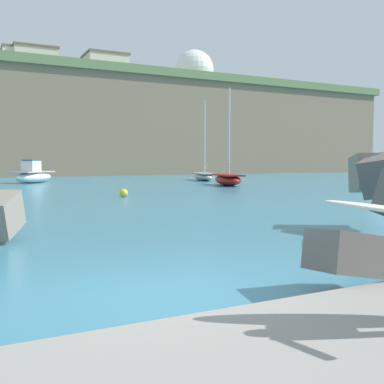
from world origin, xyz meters
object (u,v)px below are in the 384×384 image
(station_building_central, at_px, (105,68))
(boat_mid_left, at_px, (33,175))
(station_building_west, at_px, (34,67))
(station_building_east, at_px, (56,78))
(boat_near_left, at_px, (228,179))
(boat_near_centre, at_px, (204,176))
(mooring_buoy_middle, at_px, (124,193))
(station_building_annex, at_px, (16,67))
(radar_dome, at_px, (194,73))

(station_building_central, bearing_deg, boat_mid_left, -116.39)
(station_building_west, xyz_separation_m, station_building_east, (4.58, 5.77, -0.54))
(boat_near_left, xyz_separation_m, boat_mid_left, (-13.41, 11.53, 0.17))
(boat_near_left, bearing_deg, boat_mid_left, 139.30)
(boat_near_centre, relative_size, mooring_buoy_middle, 18.39)
(station_building_west, distance_m, station_building_central, 14.18)
(mooring_buoy_middle, bearing_deg, boat_near_left, 34.32)
(boat_near_left, xyz_separation_m, station_building_annex, (-10.84, 53.38, 17.83))
(boat_near_left, bearing_deg, mooring_buoy_middle, -145.68)
(boat_mid_left, height_order, radar_dome, radar_dome)
(mooring_buoy_middle, height_order, station_building_west, station_building_west)
(station_building_east, bearing_deg, station_building_central, -71.93)
(boat_mid_left, bearing_deg, boat_near_centre, -6.91)
(mooring_buoy_middle, relative_size, radar_dome, 0.04)
(radar_dome, xyz_separation_m, station_building_west, (-32.75, -2.62, -2.40))
(boat_near_centre, relative_size, station_building_annex, 1.30)
(station_building_west, bearing_deg, mooring_buoy_middle, -93.09)
(radar_dome, height_order, station_building_central, radar_dome)
(boat_near_centre, bearing_deg, boat_mid_left, 173.09)
(station_building_west, height_order, station_building_annex, station_building_west)
(boat_near_centre, distance_m, station_building_central, 37.00)
(boat_near_left, height_order, station_building_east, station_building_east)
(boat_near_centre, xyz_separation_m, radar_dome, (22.00, 45.73, 20.35))
(boat_near_centre, bearing_deg, station_building_west, 104.01)
(boat_mid_left, relative_size, station_building_central, 0.77)
(station_building_west, bearing_deg, station_building_annex, 166.51)
(boat_near_centre, height_order, station_building_east, station_building_east)
(boat_near_left, xyz_separation_m, mooring_buoy_middle, (-11.11, -7.58, -0.30))
(boat_mid_left, relative_size, station_building_west, 0.65)
(station_building_east, bearing_deg, station_building_west, -128.42)
(boat_near_left, height_order, radar_dome, radar_dome)
(mooring_buoy_middle, bearing_deg, station_building_central, 75.39)
(radar_dome, bearing_deg, mooring_buoy_middle, -119.80)
(mooring_buoy_middle, xyz_separation_m, radar_dome, (36.01, 62.87, 20.60))
(mooring_buoy_middle, distance_m, station_building_central, 54.48)
(boat_mid_left, xyz_separation_m, radar_dome, (38.31, 43.76, 20.12))
(station_building_west, bearing_deg, station_building_central, -46.19)
(mooring_buoy_middle, distance_m, station_building_annex, 63.60)
(boat_near_centre, height_order, mooring_buoy_middle, boat_near_centre)
(station_building_west, bearing_deg, station_building_east, 51.58)
(station_building_west, height_order, station_building_east, station_building_west)
(boat_mid_left, xyz_separation_m, station_building_east, (10.13, 46.90, 17.19))
(mooring_buoy_middle, bearing_deg, station_building_annex, 89.74)
(boat_mid_left, bearing_deg, radar_dome, 48.80)
(mooring_buoy_middle, distance_m, station_building_east, 68.79)
(boat_near_left, distance_m, station_building_central, 45.72)
(station_building_central, bearing_deg, mooring_buoy_middle, -104.61)
(boat_near_left, bearing_deg, station_building_east, 93.21)
(boat_near_centre, xyz_separation_m, station_building_central, (-0.97, 32.90, 16.89))
(boat_near_left, xyz_separation_m, station_building_central, (1.94, 42.46, 16.84))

